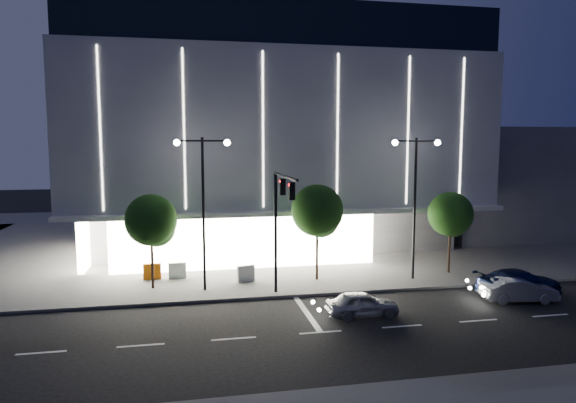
# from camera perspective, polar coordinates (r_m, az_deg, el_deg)

# --- Properties ---
(ground) EXTENTS (160.00, 160.00, 0.00)m
(ground) POSITION_cam_1_polar(r_m,az_deg,el_deg) (25.39, -1.74, -13.46)
(ground) COLOR black
(ground) RESTS_ON ground
(sidewalk_museum) EXTENTS (70.00, 40.00, 0.15)m
(sidewalk_museum) POSITION_cam_1_polar(r_m,az_deg,el_deg) (49.13, -0.59, -3.57)
(sidewalk_museum) COLOR #474747
(sidewalk_museum) RESTS_ON ground
(museum) EXTENTS (30.00, 25.80, 18.00)m
(museum) POSITION_cam_1_polar(r_m,az_deg,el_deg) (46.37, -2.69, 7.24)
(museum) COLOR #4C4C51
(museum) RESTS_ON ground
(annex_building) EXTENTS (16.00, 20.00, 10.00)m
(annex_building) POSITION_cam_1_polar(r_m,az_deg,el_deg) (56.29, 20.94, 2.33)
(annex_building) COLOR #4C4C51
(annex_building) RESTS_ON ground
(traffic_mast) EXTENTS (0.33, 5.89, 7.07)m
(traffic_mast) POSITION_cam_1_polar(r_m,az_deg,el_deg) (27.57, -0.87, -1.09)
(traffic_mast) COLOR black
(traffic_mast) RESTS_ON ground
(street_lamp_west) EXTENTS (3.16, 0.36, 9.00)m
(street_lamp_west) POSITION_cam_1_polar(r_m,az_deg,el_deg) (29.69, -9.42, 1.17)
(street_lamp_west) COLOR black
(street_lamp_west) RESTS_ON ground
(street_lamp_east) EXTENTS (3.16, 0.36, 9.00)m
(street_lamp_east) POSITION_cam_1_polar(r_m,az_deg,el_deg) (32.77, 13.95, 1.56)
(street_lamp_east) COLOR black
(street_lamp_east) RESTS_ON ground
(tree_left) EXTENTS (3.02, 3.02, 5.72)m
(tree_left) POSITION_cam_1_polar(r_m,az_deg,el_deg) (30.99, -14.92, -2.32)
(tree_left) COLOR black
(tree_left) RESTS_ON ground
(tree_mid) EXTENTS (3.25, 3.25, 6.15)m
(tree_mid) POSITION_cam_1_polar(r_m,az_deg,el_deg) (31.88, 3.30, -1.33)
(tree_mid) COLOR black
(tree_mid) RESTS_ON ground
(tree_right) EXTENTS (2.91, 2.91, 5.51)m
(tree_right) POSITION_cam_1_polar(r_m,az_deg,el_deg) (35.27, 17.61, -1.60)
(tree_right) COLOR black
(tree_right) RESTS_ON ground
(car_lead) EXTENTS (3.68, 1.49, 1.25)m
(car_lead) POSITION_cam_1_polar(r_m,az_deg,el_deg) (26.54, 8.25, -11.20)
(car_lead) COLOR #9D9FA5
(car_lead) RESTS_ON ground
(car_second) EXTENTS (4.18, 1.91, 1.33)m
(car_second) POSITION_cam_1_polar(r_m,az_deg,el_deg) (31.23, 24.25, -8.93)
(car_second) COLOR #ABADB3
(car_second) RESTS_ON ground
(car_third) EXTENTS (5.33, 2.69, 1.48)m
(car_third) POSITION_cam_1_polar(r_m,az_deg,el_deg) (32.52, 24.30, -8.19)
(car_third) COLOR #121E46
(car_third) RESTS_ON ground
(barrier_a) EXTENTS (1.11, 0.29, 1.00)m
(barrier_a) POSITION_cam_1_polar(r_m,az_deg,el_deg) (33.60, -14.86, -7.53)
(barrier_a) COLOR orange
(barrier_a) RESTS_ON sidewalk_museum
(barrier_b) EXTENTS (1.11, 0.29, 1.00)m
(barrier_b) POSITION_cam_1_polar(r_m,az_deg,el_deg) (33.50, -12.20, -7.50)
(barrier_b) COLOR white
(barrier_b) RESTS_ON sidewalk_museum
(barrier_d) EXTENTS (1.13, 0.53, 1.00)m
(barrier_d) POSITION_cam_1_polar(r_m,az_deg,el_deg) (32.11, -4.72, -7.98)
(barrier_d) COLOR silver
(barrier_d) RESTS_ON sidewalk_museum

